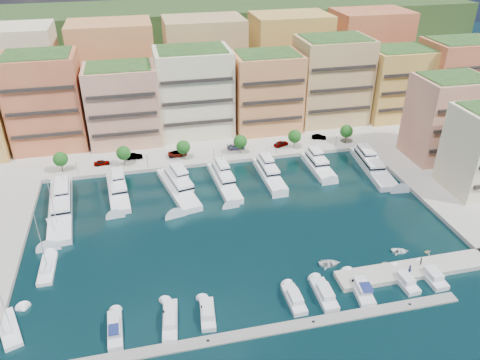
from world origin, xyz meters
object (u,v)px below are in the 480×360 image
Objects in this scene: yacht_3 at (224,179)px; yacht_2 at (178,186)px; lamppost_0 at (76,165)px; car_4 at (281,144)px; yacht_1 at (118,190)px; sailboat_0 at (9,329)px; lamppost_3 at (277,145)px; yacht_0 at (61,205)px; sailboat_2 at (57,228)px; cruiser_8 at (404,281)px; cruiser_5 at (294,300)px; car_5 at (319,137)px; tree_1 at (123,153)px; yacht_6 at (372,165)px; cruiser_1 at (115,330)px; cruiser_9 at (432,276)px; person_0 at (410,269)px; tree_3 at (240,142)px; car_1 at (134,156)px; cruiser_2 at (170,321)px; tree_2 at (183,147)px; yacht_4 at (269,173)px; cruiser_6 at (324,295)px; car_3 at (236,147)px; cruiser_3 at (208,314)px; lamppost_2 at (214,151)px; lamppost_1 at (147,158)px; tree_0 at (60,159)px; tender_0 at (330,263)px; tree_5 at (346,131)px; tender_1 at (386,263)px; car_2 at (178,154)px; person_1 at (421,261)px; yacht_5 at (318,164)px; car_0 at (102,163)px; tender_2 at (400,251)px; lamppost_4 at (337,139)px.

yacht_2 is at bearing -177.02° from yacht_3.
lamppost_0 reaches higher than car_4.
sailboat_0 is (-17.80, -40.79, -0.78)m from yacht_1.
yacht_0 reaches higher than lamppost_3.
cruiser_8 is at bearing -26.65° from sailboat_2.
car_5 is at bearing 65.10° from cruiser_5.
cruiser_5 is (43.38, -40.95, -0.66)m from yacht_0.
tree_1 is 0.24× the size of yacht_6.
sailboat_0 is (-4.64, -28.41, -0.01)m from sailboat_2.
cruiser_8 is at bearing -40.92° from yacht_1.
cruiser_9 is (58.36, 0.03, -0.02)m from cruiser_1.
sailboat_2 is 73.78m from person_0.
car_1 is (-29.49, 3.49, -2.97)m from tree_3.
lamppost_0 is at bearing 108.32° from cruiser_2.
tree_1 is 1.00× the size of tree_2.
cruiser_9 is (57.69, -45.07, -0.54)m from yacht_1.
car_4 is at bearing -6.11° from person_0.
lamppost_3 is 12.16m from yacht_4.
car_3 is (-2.67, 61.28, 1.21)m from cruiser_6.
sailboat_2 reaches higher than cruiser_8.
cruiser_3 is (27.80, -40.95, -0.66)m from yacht_0.
lamppost_2 is 21.38m from car_4.
sailboat_0 reaches higher than lamppost_3.
tree_0 is at bearing 174.03° from lamppost_1.
tender_0 is (58.22, 3.73, 0.13)m from sailboat_0.
car_4 is (28.80, 2.21, -2.95)m from tree_2.
lamppost_2 is 34.12m from car_5.
cruiser_3 is (-51.13, -58.08, -4.20)m from tree_5.
sailboat_0 is 69.07m from tender_1.
cruiser_5 is 0.56× the size of sailboat_2.
car_5 is (7.33, 62.38, 1.17)m from cruiser_8.
car_2 is (-49.42, 2.49, -2.99)m from tree_5.
sailboat_0 is (-48.18, 4.29, -0.24)m from cruiser_5.
lamppost_3 reaches higher than person_1.
yacht_5 is at bearing -18.64° from lamppost_2.
lamppost_3 reaches higher than cruiser_3.
cruiser_2 is 2.17× the size of car_5.
tree_3 is 29.84m from car_1.
car_0 is 50.89m from car_4.
lamppost_3 is 0.50× the size of cruiser_1.
tender_2 is at bearing -107.04° from person_1.
tree_1 is at bearing 177.80° from lamppost_4.
cruiser_9 is (13.77, -55.78, -3.28)m from lamppost_3.
tree_0 is 73.60m from car_5.
person_0 reaches higher than cruiser_2.
lamppost_0 is 61.16m from cruiser_3.
lamppost_2 is at bearing 47.92° from tender_2.
person_1 is (48.60, 3.17, 1.30)m from cruiser_2.
tree_2 is (16.00, 0.00, 0.00)m from tree_1.
cruiser_8 reaches higher than tender_2.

